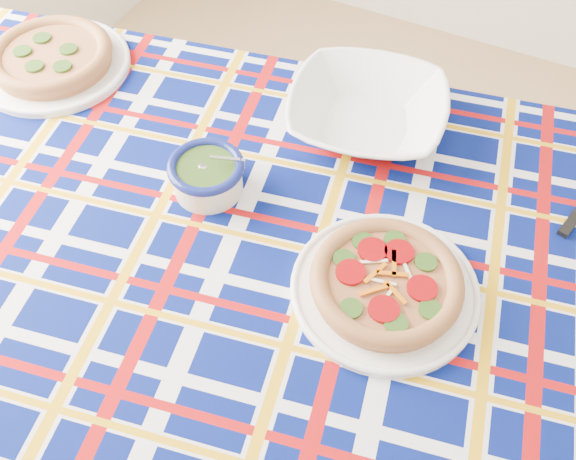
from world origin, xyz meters
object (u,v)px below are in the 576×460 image
at_px(dining_table, 268,290).
at_px(pesto_bowl, 207,173).
at_px(main_focaccia_plate, 386,282).
at_px(serving_bowl, 367,112).

bearing_deg(dining_table, pesto_bowl, 139.13).
relative_size(dining_table, main_focaccia_plate, 5.87).
xyz_separation_m(main_focaccia_plate, pesto_bowl, (-0.37, 0.07, 0.01)).
bearing_deg(dining_table, serving_bowl, 76.11).
distance_m(main_focaccia_plate, serving_bowl, 0.39).
xyz_separation_m(dining_table, pesto_bowl, (-0.17, 0.10, 0.12)).
bearing_deg(main_focaccia_plate, dining_table, -169.72).
xyz_separation_m(dining_table, main_focaccia_plate, (0.20, 0.04, 0.11)).
distance_m(dining_table, main_focaccia_plate, 0.23).
bearing_deg(serving_bowl, pesto_bowl, -124.84).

